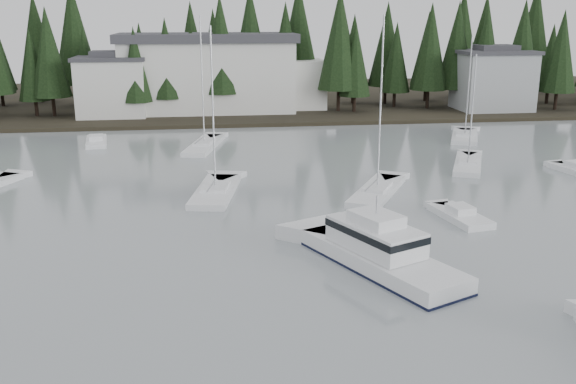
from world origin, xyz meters
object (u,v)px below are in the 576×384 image
Objects in this scene: sailboat_7 at (465,138)px; runabout_1 at (460,217)px; house_west at (112,85)px; runabout_3 at (97,143)px; sailboat_3 at (216,193)px; sailboat_8 at (205,147)px; cabin_cruiser_center at (379,255)px; house_east_a at (493,79)px; harbor_inn at (222,73)px; sailboat_2 at (468,166)px; sailboat_4 at (377,193)px; runabout_4 at (576,171)px.

sailboat_7 is 2.07× the size of runabout_1.
runabout_3 is (0.20, -17.40, -4.52)m from house_west.
sailboat_3 is 19.01m from sailboat_8.
cabin_cruiser_center is 18.98m from sailboat_3.
house_east_a is 1.80× the size of runabout_1.
harbor_inn reaches higher than house_west.
house_east_a is at bearing -36.67° from runabout_1.
harbor_inn is 26.12m from runabout_3.
sailboat_2 is at bearing -41.80° from house_west.
cabin_cruiser_center is at bearing -165.50° from sailboat_4.
runabout_1 is at bearing -106.59° from sailboat_3.
sailboat_3 is (12.92, -39.80, -4.58)m from house_west.
runabout_1 and runabout_3 have the same top height.
sailboat_7 is 2.23× the size of runabout_4.
sailboat_7 is (29.47, 20.20, -0.01)m from sailboat_3.
harbor_inn reaches higher than runabout_1.
house_east_a is at bearing -54.82° from cabin_cruiser_center.
house_east_a is 0.73× the size of sailboat_4.
sailboat_8 reaches higher than house_west.
runabout_1 is 1.07× the size of runabout_4.
sailboat_2 is 9.58m from runabout_4.
sailboat_8 is at bearing -59.67° from house_west.
cabin_cruiser_center is at bearing 171.39° from sailboat_2.
sailboat_7 is at bearing -121.98° from house_east_a.
sailboat_2 is 17.01m from runabout_1.
house_west is 0.86× the size of sailboat_2.
house_west is 24.53m from sailboat_8.
sailboat_8 reaches higher than runabout_4.
sailboat_2 is 2.02× the size of runabout_4.
cabin_cruiser_center is 15.59m from sailboat_4.
sailboat_3 reaches higher than sailboat_2.
sailboat_8 is (-41.83, -19.80, -4.83)m from house_east_a.
sailboat_4 is at bearing -140.73° from runabout_3.
sailboat_2 is at bearing -63.92° from sailboat_3.
sailboat_3 is 33.19m from runabout_4.
sailboat_3 is at bearing -158.08° from runabout_3.
cabin_cruiser_center is 0.85× the size of sailboat_3.
sailboat_3 is 2.23× the size of runabout_3.
sailboat_4 reaches higher than house_west.
sailboat_2 is at bearing -120.82° from runabout_3.
runabout_3 is (-25.72, 24.03, 0.05)m from sailboat_4.
sailboat_7 reaches higher than runabout_4.
harbor_inn is 36.15m from sailboat_7.
sailboat_2 is at bearing -57.83° from cabin_cruiser_center.
house_east_a is at bearing -51.37° from sailboat_8.
sailboat_8 is 2.33× the size of runabout_3.
sailboat_4 reaches higher than sailboat_8.
sailboat_3 is at bearing 52.71° from runabout_1.
sailboat_4 is 1.20× the size of sailboat_7.
sailboat_3 reaches higher than house_east_a.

